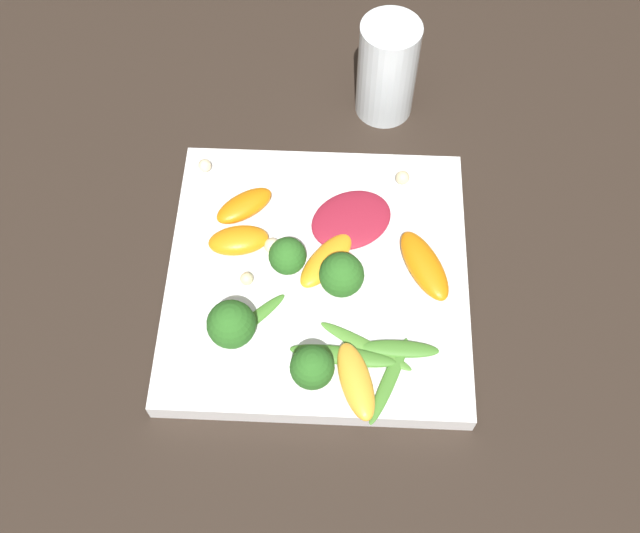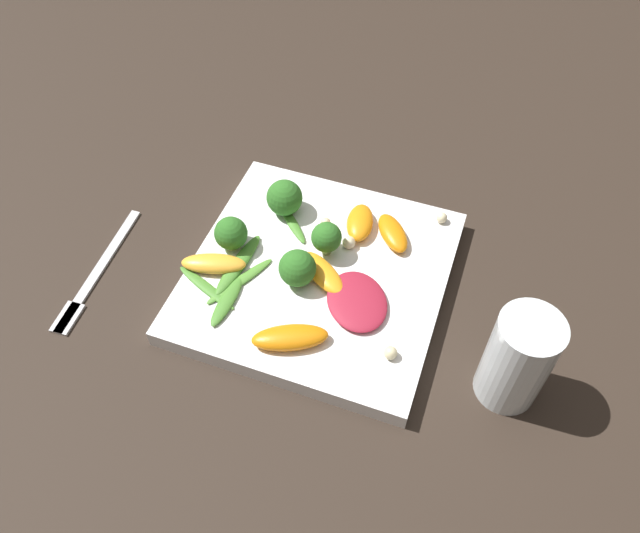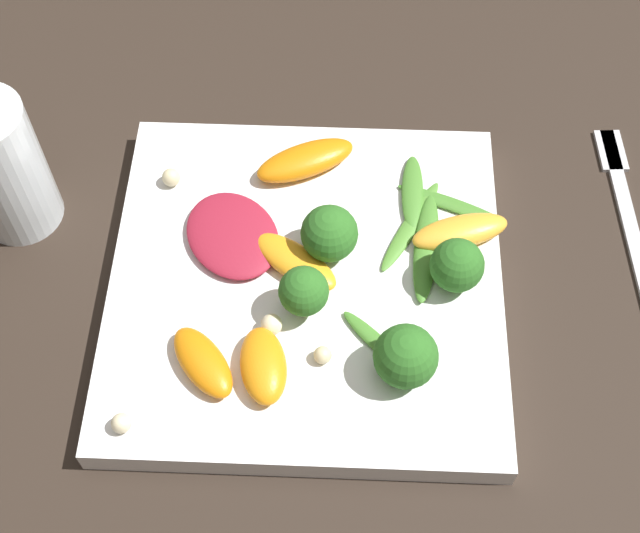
% 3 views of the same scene
% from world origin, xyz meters
% --- Properties ---
extents(ground_plane, '(2.40, 2.40, 0.00)m').
position_xyz_m(ground_plane, '(0.00, 0.00, 0.00)').
color(ground_plane, '#2D231C').
extents(plate, '(0.28, 0.28, 0.02)m').
position_xyz_m(plate, '(0.00, 0.00, 0.01)').
color(plate, white).
rests_on(plate, ground_plane).
extents(drinking_glass, '(0.06, 0.06, 0.11)m').
position_xyz_m(drinking_glass, '(-0.22, 0.06, 0.06)').
color(drinking_glass, white).
rests_on(drinking_glass, ground_plane).
extents(fork, '(0.03, 0.19, 0.01)m').
position_xyz_m(fork, '(0.24, 0.09, 0.00)').
color(fork, silver).
rests_on(fork, ground_plane).
extents(radicchio_leaf_0, '(0.10, 0.10, 0.01)m').
position_xyz_m(radicchio_leaf_0, '(-0.05, 0.03, 0.03)').
color(radicchio_leaf_0, maroon).
rests_on(radicchio_leaf_0, plate).
extents(orange_segment_0, '(0.08, 0.06, 0.02)m').
position_xyz_m(orange_segment_0, '(-0.01, 0.10, 0.03)').
color(orange_segment_0, orange).
rests_on(orange_segment_0, plate).
extents(orange_segment_1, '(0.06, 0.06, 0.02)m').
position_xyz_m(orange_segment_1, '(-0.06, -0.07, 0.03)').
color(orange_segment_1, orange).
rests_on(orange_segment_1, plate).
extents(orange_segment_2, '(0.04, 0.06, 0.02)m').
position_xyz_m(orange_segment_2, '(-0.02, -0.08, 0.03)').
color(orange_segment_2, orange).
rests_on(orange_segment_2, plate).
extents(orange_segment_3, '(0.07, 0.06, 0.01)m').
position_xyz_m(orange_segment_3, '(-0.01, 0.01, 0.03)').
color(orange_segment_3, orange).
rests_on(orange_segment_3, plate).
extents(orange_segment_4, '(0.08, 0.05, 0.02)m').
position_xyz_m(orange_segment_4, '(0.11, 0.04, 0.03)').
color(orange_segment_4, '#FCAD33').
rests_on(orange_segment_4, plate).
extents(broccoli_floret_0, '(0.04, 0.04, 0.04)m').
position_xyz_m(broccoli_floret_0, '(0.02, 0.02, 0.04)').
color(broccoli_floret_0, '#84AD5B').
rests_on(broccoli_floret_0, plate).
extents(broccoli_floret_1, '(0.04, 0.04, 0.04)m').
position_xyz_m(broccoli_floret_1, '(0.07, -0.07, 0.04)').
color(broccoli_floret_1, '#84AD5B').
rests_on(broccoli_floret_1, plate).
extents(broccoli_floret_2, '(0.04, 0.04, 0.04)m').
position_xyz_m(broccoli_floret_2, '(0.10, 0.00, 0.04)').
color(broccoli_floret_2, '#84AD5B').
rests_on(broccoli_floret_2, plate).
extents(broccoli_floret_3, '(0.03, 0.03, 0.04)m').
position_xyz_m(broccoli_floret_3, '(0.00, -0.03, 0.05)').
color(broccoli_floret_3, '#7A9E51').
rests_on(broccoli_floret_3, plate).
extents(arugula_sprig_0, '(0.05, 0.09, 0.00)m').
position_xyz_m(arugula_sprig_0, '(0.07, 0.05, 0.02)').
color(arugula_sprig_0, '#518E33').
rests_on(arugula_sprig_0, plate).
extents(arugula_sprig_1, '(0.03, 0.09, 0.01)m').
position_xyz_m(arugula_sprig_1, '(0.09, 0.03, 0.03)').
color(arugula_sprig_1, '#47842D').
rests_on(arugula_sprig_1, plate).
extents(arugula_sprig_2, '(0.08, 0.04, 0.00)m').
position_xyz_m(arugula_sprig_2, '(0.11, 0.07, 0.02)').
color(arugula_sprig_2, '#47842D').
rests_on(arugula_sprig_2, plate).
extents(arugula_sprig_3, '(0.06, 0.06, 0.01)m').
position_xyz_m(arugula_sprig_3, '(0.05, -0.05, 0.02)').
color(arugula_sprig_3, '#47842D').
rests_on(arugula_sprig_3, plate).
extents(arugula_sprig_4, '(0.02, 0.07, 0.01)m').
position_xyz_m(arugula_sprig_4, '(0.08, 0.08, 0.03)').
color(arugula_sprig_4, '#47842D').
rests_on(arugula_sprig_4, plate).
extents(macadamia_nut_0, '(0.01, 0.01, 0.01)m').
position_xyz_m(macadamia_nut_0, '(-0.11, -0.12, 0.03)').
color(macadamia_nut_0, beige).
rests_on(macadamia_nut_0, plate).
extents(macadamia_nut_1, '(0.01, 0.01, 0.01)m').
position_xyz_m(macadamia_nut_1, '(-0.11, 0.08, 0.03)').
color(macadamia_nut_1, beige).
rests_on(macadamia_nut_1, plate).
extents(macadamia_nut_2, '(0.01, 0.01, 0.01)m').
position_xyz_m(macadamia_nut_2, '(0.01, -0.06, 0.03)').
color(macadamia_nut_2, beige).
rests_on(macadamia_nut_2, plate).
extents(macadamia_nut_3, '(0.01, 0.01, 0.01)m').
position_xyz_m(macadamia_nut_3, '(-0.02, -0.04, 0.03)').
color(macadamia_nut_3, beige).
rests_on(macadamia_nut_3, plate).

